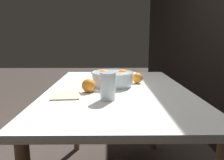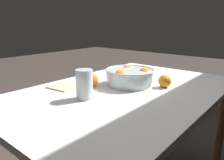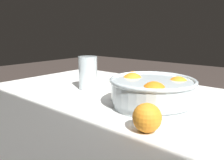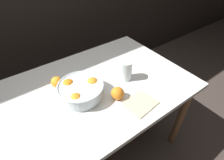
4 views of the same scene
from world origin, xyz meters
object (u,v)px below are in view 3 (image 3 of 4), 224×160
orange_loose_near_bowl (147,118)px  orange_loose_front (133,80)px  fruit_bowl (152,91)px  juice_glass (88,75)px

orange_loose_near_bowl → orange_loose_front: (0.25, -0.30, 0.00)m
fruit_bowl → orange_loose_front: size_ratio=3.51×
fruit_bowl → orange_loose_near_bowl: 0.19m
orange_loose_near_bowl → orange_loose_front: size_ratio=0.91×
fruit_bowl → juice_glass: (0.31, -0.03, 0.01)m
orange_loose_front → fruit_bowl: bearing=140.1°
juice_glass → orange_loose_front: bearing=-144.1°
juice_glass → orange_loose_front: (-0.15, -0.11, -0.02)m
fruit_bowl → orange_loose_front: (0.16, -0.14, -0.01)m
fruit_bowl → orange_loose_front: fruit_bowl is taller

